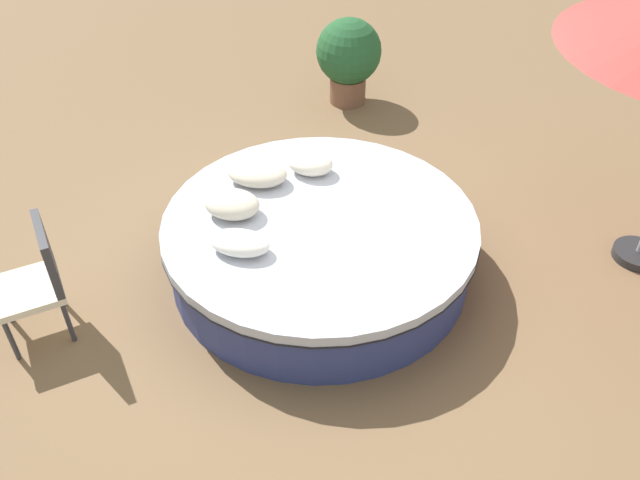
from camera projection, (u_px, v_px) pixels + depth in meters
The scene contains 8 objects.
ground_plane at pixel (320, 269), 5.93m from camera, with size 16.00×16.00×0.00m, color brown.
round_bed at pixel (320, 244), 5.75m from camera, with size 2.68×2.68×0.57m.
throw_pillow_0 at pixel (311, 164), 6.05m from camera, with size 0.41×0.30×0.20m, color silver.
throw_pillow_1 at pixel (257, 173), 5.94m from camera, with size 0.55×0.38×0.19m, color beige.
throw_pillow_2 at pixel (232, 204), 5.56m from camera, with size 0.47×0.36×0.21m, color beige.
throw_pillow_3 at pixel (240, 243), 5.20m from camera, with size 0.49×0.29×0.17m, color white.
patio_chair at pixel (37, 276), 5.04m from camera, with size 0.72×0.72×0.98m.
planter at pixel (349, 56), 7.97m from camera, with size 0.79×0.79×1.05m.
Camera 1 is at (-1.04, 4.27, 3.99)m, focal length 37.28 mm.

